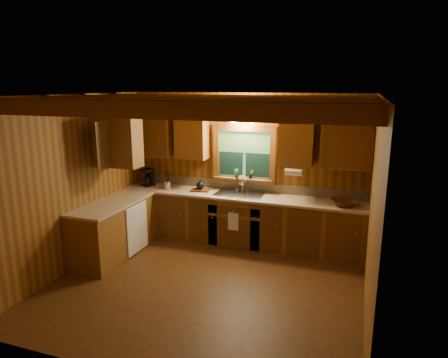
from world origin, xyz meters
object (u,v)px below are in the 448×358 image
Objects in this scene: sink at (239,197)px; wicker_basket at (344,203)px; cutting_board at (200,190)px; coffee_maker at (149,177)px.

wicker_basket is at bearing -2.97° from sink.
sink is 2.68× the size of cutting_board.
coffee_maker reaches higher than cutting_board.
wicker_basket reaches higher than cutting_board.
cutting_board is 2.46m from wicker_basket.
sink is 2.01× the size of wicker_basket.
sink is 1.73m from wicker_basket.
cutting_board is (1.06, -0.05, -0.14)m from coffee_maker.
sink is 1.79m from coffee_maker.
cutting_board is at bearing 177.81° from wicker_basket.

